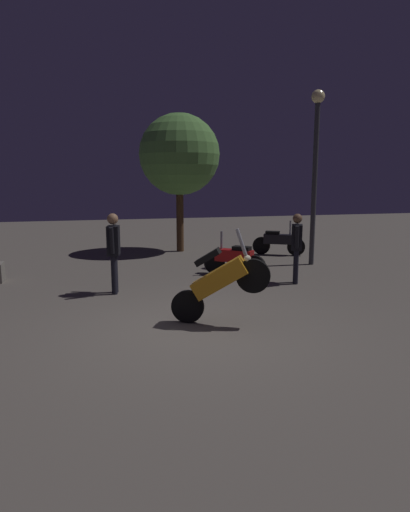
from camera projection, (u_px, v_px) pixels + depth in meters
name	position (u px, v px, depth m)	size (l,w,h in m)	color
ground_plane	(195.00, 330.00, 7.20)	(40.00, 40.00, 0.00)	#605951
motorcycle_orange_foreground	(219.00, 281.00, 7.35)	(1.54, 0.81, 1.63)	black
motorcycle_black_parked_left	(279.00, 241.00, 14.16)	(1.51, 0.87, 1.11)	black
motorcycle_red_parked_right	(234.00, 258.00, 11.14)	(1.32, 1.16, 1.11)	black
person_rider_beside	(114.00, 246.00, 9.33)	(0.30, 0.67, 1.71)	black
person_bystander_far	(297.00, 242.00, 10.25)	(0.37, 0.63, 1.63)	black
streetlamp_near	(316.00, 155.00, 12.15)	(0.36, 0.36, 4.76)	#38383D
tree_left_bg	(179.00, 155.00, 14.41)	(2.62, 2.62, 4.49)	#4C331E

